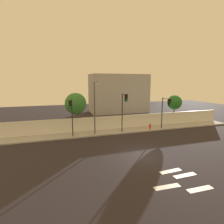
% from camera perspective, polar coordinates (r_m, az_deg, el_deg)
% --- Properties ---
extents(ground_plane, '(80.00, 80.00, 0.00)m').
position_cam_1_polar(ground_plane, '(17.32, 10.23, -13.22)').
color(ground_plane, '#252127').
extents(sidewalk, '(36.00, 2.40, 0.15)m').
position_cam_1_polar(sidewalk, '(24.41, 1.08, -6.11)').
color(sidewalk, '#9E9E9E').
rests_on(sidewalk, ground).
extents(perimeter_wall, '(36.00, 0.18, 1.80)m').
position_cam_1_polar(perimeter_wall, '(25.36, 0.14, -3.24)').
color(perimeter_wall, silver).
rests_on(perimeter_wall, sidewalk).
extents(crosswalk_marking, '(3.89, 3.05, 0.01)m').
position_cam_1_polar(crosswalk_marking, '(14.08, 20.61, -19.30)').
color(crosswalk_marking, silver).
rests_on(crosswalk_marking, ground).
extents(traffic_light_left, '(0.37, 1.69, 4.32)m').
position_cam_1_polar(traffic_light_left, '(25.48, 16.61, 1.64)').
color(traffic_light_left, black).
rests_on(traffic_light_left, sidewalk).
extents(traffic_light_center, '(0.37, 1.23, 4.99)m').
position_cam_1_polar(traffic_light_center, '(22.86, 3.85, 2.25)').
color(traffic_light_center, black).
rests_on(traffic_light_center, sidewalk).
extents(traffic_light_right, '(0.51, 1.38, 4.46)m').
position_cam_1_polar(traffic_light_right, '(21.28, -12.66, 0.54)').
color(traffic_light_right, black).
rests_on(traffic_light_right, sidewalk).
extents(street_lamp_curbside, '(0.60, 1.82, 6.46)m').
position_cam_1_polar(street_lamp_curbside, '(22.21, -5.36, 2.56)').
color(street_lamp_curbside, '#4C4C51').
rests_on(street_lamp_curbside, sidewalk).
extents(fire_hydrant, '(0.44, 0.26, 0.79)m').
position_cam_1_polar(fire_hydrant, '(25.68, 11.82, -4.37)').
color(fire_hydrant, red).
rests_on(fire_hydrant, sidewalk).
extents(roadside_tree_leftmost, '(2.86, 2.86, 5.18)m').
position_cam_1_polar(roadside_tree_leftmost, '(24.72, -11.31, 2.58)').
color(roadside_tree_leftmost, brown).
rests_on(roadside_tree_leftmost, ground).
extents(roadside_tree_midleft, '(2.28, 2.28, 4.52)m').
position_cam_1_polar(roadside_tree_midleft, '(30.75, 19.01, 2.85)').
color(roadside_tree_midleft, brown).
rests_on(roadside_tree_midleft, ground).
extents(low_building_distant, '(12.25, 6.00, 8.19)m').
position_cam_1_polar(low_building_distant, '(40.01, 2.07, 5.84)').
color(low_building_distant, '#A4A4A4').
rests_on(low_building_distant, ground).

